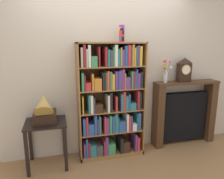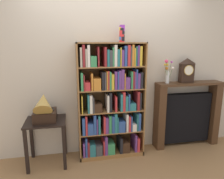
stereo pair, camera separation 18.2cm
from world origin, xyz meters
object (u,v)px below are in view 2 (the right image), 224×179
(side_table_left, at_px, (46,131))
(bookshelf, at_px, (111,102))
(flower_vase, at_px, (168,72))
(gramophone, at_px, (44,109))
(mantel_clock, at_px, (187,70))
(cup_stack, at_px, (122,34))
(fireplace_mantel, at_px, (186,115))

(side_table_left, bearing_deg, bookshelf, 4.00)
(bookshelf, distance_m, flower_vase, 1.01)
(gramophone, height_order, mantel_clock, mantel_clock)
(bookshelf, xyz_separation_m, flower_vase, (0.92, 0.05, 0.42))
(mantel_clock, bearing_deg, side_table_left, -176.92)
(flower_vase, bearing_deg, mantel_clock, 0.78)
(cup_stack, bearing_deg, mantel_clock, 0.31)
(fireplace_mantel, relative_size, flower_vase, 2.94)
(side_table_left, xyz_separation_m, gramophone, (0.00, -0.05, 0.35))
(gramophone, xyz_separation_m, fireplace_mantel, (2.28, 0.19, -0.31))
(bookshelf, relative_size, fireplace_mantel, 1.55)
(gramophone, bearing_deg, cup_stack, 8.29)
(side_table_left, distance_m, gramophone, 0.35)
(fireplace_mantel, bearing_deg, gramophone, -175.13)
(bookshelf, distance_m, fireplace_mantel, 1.36)
(bookshelf, bearing_deg, cup_stack, 15.07)
(mantel_clock, distance_m, flower_vase, 0.33)
(fireplace_mantel, height_order, flower_vase, flower_vase)
(side_table_left, xyz_separation_m, flower_vase, (1.87, 0.11, 0.78))
(cup_stack, bearing_deg, bookshelf, -164.93)
(side_table_left, bearing_deg, mantel_clock, 3.08)
(gramophone, relative_size, fireplace_mantel, 0.42)
(side_table_left, bearing_deg, fireplace_mantel, 3.58)
(bookshelf, relative_size, mantel_clock, 4.45)
(cup_stack, bearing_deg, gramophone, -171.71)
(bookshelf, relative_size, flower_vase, 4.57)
(fireplace_mantel, height_order, mantel_clock, mantel_clock)
(side_table_left, distance_m, flower_vase, 2.03)
(gramophone, bearing_deg, flower_vase, 5.05)
(side_table_left, distance_m, fireplace_mantel, 2.28)
(gramophone, relative_size, flower_vase, 1.25)
(fireplace_mantel, xyz_separation_m, mantel_clock, (-0.07, -0.02, 0.76))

